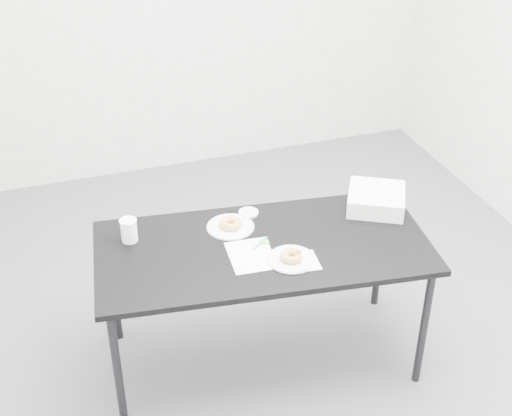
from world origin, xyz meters
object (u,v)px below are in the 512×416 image
object	(u,v)px
scorecard	(251,255)
pen	(261,243)
donut_far	(230,223)
coffee_cup	(129,230)
bakery_box	(376,199)
plate_near	(291,259)
table	(263,255)
donut_near	(291,256)
plate_far	(230,227)

from	to	relation	value
scorecard	pen	size ratio (longest dim) A/B	2.15
scorecard	donut_far	world-z (taller)	donut_far
coffee_cup	bakery_box	world-z (taller)	coffee_cup
donut_far	bakery_box	distance (m)	0.75
plate_near	coffee_cup	size ratio (longest dim) A/B	1.93
table	donut_near	distance (m)	0.19
donut_near	donut_far	bearing A→B (deg)	117.64
scorecard	bakery_box	distance (m)	0.75
scorecard	table	bearing A→B (deg)	42.07
table	coffee_cup	size ratio (longest dim) A/B	14.24
table	bakery_box	size ratio (longest dim) A/B	5.88
scorecard	plate_near	bearing A→B (deg)	-26.29
donut_near	coffee_cup	world-z (taller)	coffee_cup
table	donut_far	xyz separation A→B (m)	(-0.10, 0.19, 0.08)
donut_near	bakery_box	xyz separation A→B (m)	(0.57, 0.29, 0.02)
pen	plate_near	distance (m)	0.19
plate_near	plate_far	xyz separation A→B (m)	(-0.18, 0.35, -0.00)
coffee_cup	plate_far	bearing A→B (deg)	-5.46
scorecard	coffee_cup	xyz separation A→B (m)	(-0.50, 0.30, 0.06)
coffee_cup	bakery_box	size ratio (longest dim) A/B	0.41
pen	bakery_box	distance (m)	0.67
scorecard	bakery_box	world-z (taller)	bakery_box
scorecard	bakery_box	size ratio (longest dim) A/B	0.92
plate_far	plate_near	bearing A→B (deg)	-62.36
plate_far	donut_near	bearing A→B (deg)	-62.36
plate_far	pen	bearing A→B (deg)	-63.05
donut_far	table	bearing A→B (deg)	-62.56
coffee_cup	donut_near	bearing A→B (deg)	-30.68
pen	donut_far	distance (m)	0.20
table	plate_far	bearing A→B (deg)	124.63
pen	donut_far	world-z (taller)	donut_far
donut_far	donut_near	bearing A→B (deg)	-62.36
plate_near	donut_far	xyz separation A→B (m)	(-0.18, 0.35, 0.02)
scorecard	bakery_box	bearing A→B (deg)	19.21
pen	bakery_box	size ratio (longest dim) A/B	0.43
pen	donut_near	size ratio (longest dim) A/B	1.15
scorecard	plate_far	bearing A→B (deg)	99.14
donut_near	plate_far	world-z (taller)	donut_near
scorecard	donut_far	distance (m)	0.25
bakery_box	plate_near	bearing A→B (deg)	-124.01
table	scorecard	size ratio (longest dim) A/B	6.37
donut_near	table	bearing A→B (deg)	117.90
table	plate_far	distance (m)	0.22
table	scorecard	world-z (taller)	scorecard
bakery_box	donut_near	bearing A→B (deg)	-124.01
donut_near	coffee_cup	distance (m)	0.77
table	plate_far	world-z (taller)	plate_far
donut_far	coffee_cup	bearing A→B (deg)	174.54
scorecard	pen	xyz separation A→B (m)	(0.07, 0.07, 0.01)
plate_far	table	bearing A→B (deg)	-62.56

